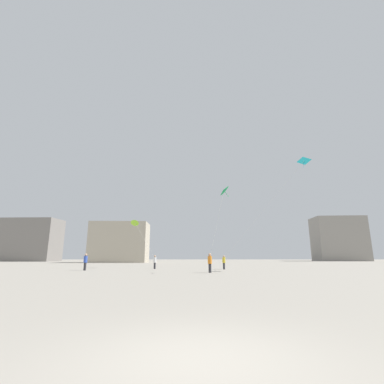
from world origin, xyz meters
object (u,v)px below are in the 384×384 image
(person_in_blue, at_px, (85,261))
(kite_emerald_diamond, at_px, (224,191))
(person_in_orange, at_px, (210,262))
(building_left_hall, at_px, (26,240))
(kite_lime_diamond, at_px, (135,223))
(kite_cyan_delta, at_px, (302,164))
(person_in_yellow, at_px, (224,262))
(building_centre_hall, at_px, (120,242))
(person_in_white, at_px, (155,261))
(building_right_hall, at_px, (339,239))

(person_in_blue, relative_size, kite_emerald_diamond, 0.25)
(person_in_orange, distance_m, building_left_hall, 87.43)
(kite_lime_diamond, bearing_deg, person_in_blue, -117.01)
(kite_cyan_delta, relative_size, kite_emerald_diamond, 1.58)
(person_in_orange, height_order, person_in_yellow, person_in_orange)
(person_in_blue, distance_m, building_centre_hall, 44.12)
(person_in_orange, bearing_deg, building_centre_hall, -97.10)
(kite_lime_diamond, bearing_deg, person_in_white, -47.14)
(building_left_hall, bearing_deg, person_in_orange, -49.38)
(person_in_orange, height_order, building_right_hall, building_right_hall)
(person_in_yellow, distance_m, building_right_hall, 81.25)
(building_centre_hall, bearing_deg, person_in_blue, -80.83)
(person_in_white, bearing_deg, building_left_hall, -1.60)
(person_in_blue, distance_m, person_in_white, 8.33)
(person_in_blue, relative_size, kite_lime_diamond, 0.34)
(kite_emerald_diamond, relative_size, building_centre_hall, 0.49)
(kite_cyan_delta, relative_size, building_left_hall, 0.55)
(person_in_orange, distance_m, kite_lime_diamond, 16.62)
(kite_lime_diamond, distance_m, building_left_hall, 71.48)
(kite_emerald_diamond, bearing_deg, kite_lime_diamond, 132.72)
(person_in_orange, bearing_deg, building_left_hall, -79.90)
(person_in_orange, xyz_separation_m, kite_cyan_delta, (11.39, 3.52, 11.29))
(person_in_blue, bearing_deg, person_in_yellow, -10.37)
(kite_cyan_delta, xyz_separation_m, kite_lime_diamond, (-21.29, 8.74, -6.01))
(person_in_blue, relative_size, person_in_white, 1.10)
(kite_lime_diamond, xyz_separation_m, building_centre_hall, (-10.89, 35.74, -1.05))
(person_in_blue, bearing_deg, building_centre_hall, 80.21)
(person_in_orange, relative_size, building_right_hall, 0.11)
(building_centre_hall, bearing_deg, person_in_yellow, -60.67)
(person_in_white, bearing_deg, person_in_blue, 74.77)
(kite_lime_diamond, bearing_deg, kite_emerald_diamond, -47.28)
(person_in_orange, relative_size, kite_emerald_diamond, 0.25)
(kite_cyan_delta, bearing_deg, person_in_blue, 177.45)
(building_right_hall, bearing_deg, building_left_hall, -177.19)
(person_in_white, bearing_deg, person_in_yellow, -142.09)
(person_in_orange, height_order, kite_cyan_delta, kite_cyan_delta)
(building_left_hall, bearing_deg, person_in_yellow, -45.07)
(person_in_blue, distance_m, building_left_hall, 75.34)
(person_in_yellow, distance_m, kite_emerald_diamond, 10.20)
(person_in_blue, bearing_deg, kite_emerald_diamond, -36.25)
(kite_emerald_diamond, height_order, building_centre_hall, building_centre_hall)
(kite_cyan_delta, bearing_deg, building_right_hall, 59.64)
(person_in_yellow, relative_size, building_centre_hall, 0.11)
(kite_lime_diamond, bearing_deg, person_in_yellow, -23.22)
(building_centre_hall, bearing_deg, kite_lime_diamond, -73.06)
(person_in_yellow, distance_m, kite_cyan_delta, 15.04)
(kite_lime_diamond, xyz_separation_m, building_right_hall, (61.11, 59.26, 1.40))
(person_in_white, bearing_deg, building_centre_hall, -22.70)
(kite_emerald_diamond, relative_size, building_right_hall, 0.43)
(building_centre_hall, distance_m, building_right_hall, 75.78)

